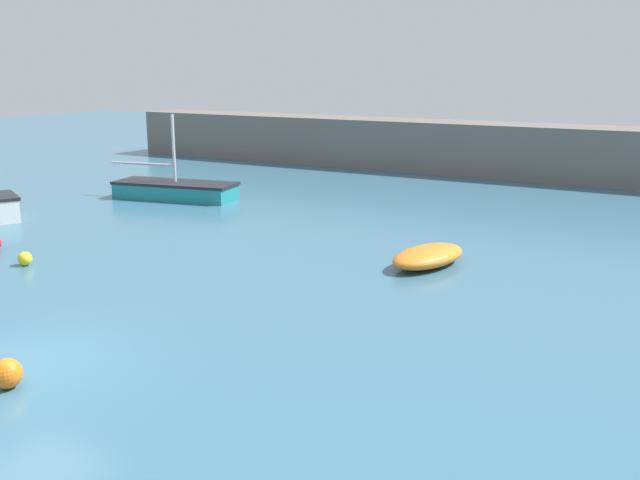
{
  "coord_description": "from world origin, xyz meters",
  "views": [
    {
      "loc": [
        11.42,
        -8.55,
        5.7
      ],
      "look_at": [
        1.01,
        9.89,
        0.52
      ],
      "focal_mm": 40.0,
      "sensor_mm": 36.0,
      "label": 1
    }
  ],
  "objects_px": {
    "mooring_buoy_orange": "(7,374)",
    "mooring_buoy_yellow": "(25,259)",
    "rowboat_blue_near": "(428,256)",
    "sailboat_twin_hulled": "(175,190)"
  },
  "relations": [
    {
      "from": "rowboat_blue_near",
      "to": "sailboat_twin_hulled",
      "type": "bearing_deg",
      "value": 84.68
    },
    {
      "from": "rowboat_blue_near",
      "to": "mooring_buoy_yellow",
      "type": "bearing_deg",
      "value": 133.23
    },
    {
      "from": "mooring_buoy_orange",
      "to": "rowboat_blue_near",
      "type": "bearing_deg",
      "value": 72.09
    },
    {
      "from": "rowboat_blue_near",
      "to": "sailboat_twin_hulled",
      "type": "xyz_separation_m",
      "value": [
        -13.67,
        4.8,
        0.1
      ]
    },
    {
      "from": "mooring_buoy_orange",
      "to": "mooring_buoy_yellow",
      "type": "relative_size",
      "value": 1.34
    },
    {
      "from": "mooring_buoy_orange",
      "to": "mooring_buoy_yellow",
      "type": "xyz_separation_m",
      "value": [
        -6.63,
        5.67,
        -0.07
      ]
    },
    {
      "from": "mooring_buoy_orange",
      "to": "mooring_buoy_yellow",
      "type": "distance_m",
      "value": 8.73
    },
    {
      "from": "sailboat_twin_hulled",
      "to": "mooring_buoy_orange",
      "type": "relative_size",
      "value": 10.72
    },
    {
      "from": "sailboat_twin_hulled",
      "to": "mooring_buoy_yellow",
      "type": "distance_m",
      "value": 11.09
    },
    {
      "from": "sailboat_twin_hulled",
      "to": "mooring_buoy_yellow",
      "type": "relative_size",
      "value": 14.4
    }
  ]
}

